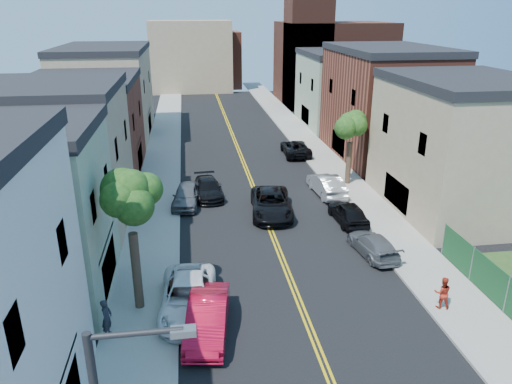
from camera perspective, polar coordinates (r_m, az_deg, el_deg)
name	(u,v)px	position (r m, az deg, el deg)	size (l,w,h in m)	color
sidewalk_left	(161,158)	(49.01, -11.07, 3.99)	(3.20, 100.00, 0.15)	gray
sidewalk_right	(317,151)	(50.63, 7.13, 4.76)	(3.20, 100.00, 0.15)	gray
curb_left	(179,157)	(48.94, -9.02, 4.10)	(0.30, 100.00, 0.15)	gray
curb_right	(300,152)	(50.21, 5.19, 4.70)	(0.30, 100.00, 0.15)	gray
bldg_left_palegrn	(8,221)	(26.42, -27.15, -3.01)	(9.00, 8.00, 8.50)	gray
bldg_left_tan_near	(53,162)	(34.45, -22.76, 3.32)	(9.00, 10.00, 9.00)	#998466
bldg_left_brick	(85,130)	(44.95, -19.45, 6.87)	(9.00, 12.00, 8.00)	brown
bldg_left_tan_far	(107,95)	(58.35, -17.08, 10.85)	(9.00, 16.00, 9.50)	#998466
bldg_right_tan	(460,149)	(37.55, 22.88, 4.65)	(9.00, 12.00, 9.00)	#998466
bldg_right_brick	(385,106)	(49.64, 14.90, 9.76)	(9.00, 14.00, 10.00)	brown
bldg_right_palegrn	(341,91)	(62.71, 9.94, 11.60)	(9.00, 12.00, 8.50)	gray
church	(327,55)	(77.34, 8.33, 15.61)	(16.20, 14.20, 22.60)	#4C2319
backdrop_left	(191,57)	(89.30, -7.64, 15.49)	(14.00, 8.00, 12.00)	#998466
backdrop_center	(213,60)	(93.51, -5.12, 15.20)	(10.00, 8.00, 10.00)	brown
tree_left_mid	(128,183)	(22.35, -14.76, 1.03)	(5.20, 5.20, 9.29)	#35251A
tree_right_far	(352,117)	(40.01, 11.21, 8.65)	(4.40, 4.40, 8.03)	#35251A
red_sedan	(208,317)	(22.69, -5.71, -14.45)	(1.74, 5.00, 1.65)	red
white_pickup	(189,297)	(24.22, -7.92, -12.10)	(2.67, 5.80, 1.61)	white
grey_car_left	(186,196)	(36.60, -8.18, -0.41)	(1.87, 4.65, 1.58)	#515458
black_car_left	(208,188)	(38.11, -5.64, 0.42)	(1.95, 4.80, 1.39)	black
grey_car_right	(373,245)	(30.02, 13.58, -6.02)	(1.80, 4.42, 1.28)	#54575B
black_car_right	(348,213)	(33.94, 10.79, -2.38)	(1.77, 4.40, 1.50)	black
silver_car_right	(326,185)	(38.78, 8.27, 0.86)	(1.74, 5.00, 1.65)	#A2A5AA
dark_car_right_far	(296,148)	(49.15, 4.68, 5.19)	(2.49, 5.41, 1.50)	black
black_suv_lane	(271,203)	(34.67, 1.80, -1.34)	(2.78, 6.03, 1.68)	black
pedestrian_left	(107,318)	(23.12, -17.12, -13.96)	(0.66, 0.43, 1.80)	#222329
pedestrian_right	(442,293)	(25.64, 21.06, -10.98)	(0.80, 0.62, 1.65)	#A9281A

